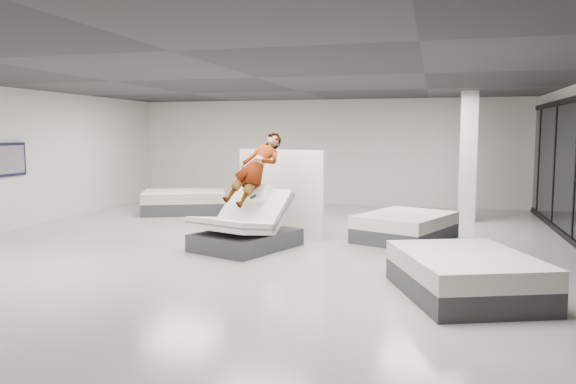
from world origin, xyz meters
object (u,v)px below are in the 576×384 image
object	(u,v)px
remote	(253,197)
column	(468,157)
person	(256,184)
divider_panel	(281,194)
flat_bed_right_near	(466,275)
hero_bed	(245,230)
wall_poster	(10,159)
flat_bed_left_far	(184,202)
flat_bed_right_far	(405,227)

from	to	relation	value
remote	column	world-z (taller)	column
person	divider_panel	distance (m)	1.11
flat_bed_right_near	hero_bed	bearing A→B (deg)	150.36
column	hero_bed	bearing A→B (deg)	-132.85
flat_bed_right_near	wall_poster	xyz separation A→B (m)	(-9.58, 2.77, 1.31)
hero_bed	divider_panel	distance (m)	1.50
flat_bed_left_far	divider_panel	bearing A→B (deg)	-38.53
hero_bed	flat_bed_right_near	distance (m)	4.47
divider_panel	person	bearing A→B (deg)	-85.76
flat_bed_right_far	flat_bed_left_far	size ratio (longest dim) A/B	0.91
person	flat_bed_right_far	world-z (taller)	person
hero_bed	column	bearing A→B (deg)	47.15
flat_bed_right_far	wall_poster	distance (m)	8.76
divider_panel	flat_bed_left_far	xyz separation A→B (m)	(-3.53, 2.81, -0.62)
person	remote	world-z (taller)	person
divider_panel	remote	bearing A→B (deg)	-79.62
person	flat_bed_left_far	size ratio (longest dim) A/B	0.65
column	wall_poster	distance (m)	10.71
divider_panel	flat_bed_right_near	xyz separation A→B (m)	(3.55, -3.56, -0.63)
flat_bed_left_far	flat_bed_right_far	bearing A→B (deg)	-22.70
flat_bed_left_far	wall_poster	distance (m)	4.57
remote	divider_panel	world-z (taller)	divider_panel
flat_bed_left_far	column	bearing A→B (deg)	3.07
column	wall_poster	xyz separation A→B (m)	(-9.93, -4.00, 0.00)
hero_bed	flat_bed_right_near	xyz separation A→B (m)	(3.88, -2.21, -0.07)
wall_poster	column	bearing A→B (deg)	21.93
divider_panel	flat_bed_left_far	size ratio (longest dim) A/B	0.76
divider_panel	flat_bed_right_far	bearing A→B (deg)	21.40
hero_bed	flat_bed_right_far	world-z (taller)	hero_bed
divider_panel	flat_bed_right_near	distance (m)	5.07
divider_panel	flat_bed_right_far	size ratio (longest dim) A/B	0.84
hero_bed	person	size ratio (longest dim) A/B	1.30
flat_bed_left_far	hero_bed	bearing A→B (deg)	-52.42
flat_bed_right_far	column	bearing A→B (deg)	65.54
column	flat_bed_right_near	bearing A→B (deg)	-92.98
flat_bed_left_far	flat_bed_right_near	bearing A→B (deg)	-41.97
hero_bed	flat_bed_left_far	world-z (taller)	hero_bed
person	remote	distance (m)	0.46
hero_bed	column	size ratio (longest dim) A/B	0.70
flat_bed_right_near	flat_bed_left_far	bearing A→B (deg)	138.03
hero_bed	remote	xyz separation A→B (m)	(0.20, -0.10, 0.65)
hero_bed	flat_bed_left_far	bearing A→B (deg)	127.58
flat_bed_right_near	column	distance (m)	6.91
flat_bed_left_far	column	distance (m)	7.56
flat_bed_left_far	wall_poster	world-z (taller)	wall_poster
column	flat_bed_left_far	bearing A→B (deg)	-176.93
remote	column	xyz separation A→B (m)	(4.04, 4.66, 0.59)
flat_bed_right_near	flat_bed_left_far	distance (m)	9.53
flat_bed_right_far	flat_bed_left_far	xyz separation A→B (m)	(-6.10, 2.55, 0.03)
hero_bed	flat_bed_right_far	distance (m)	3.31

